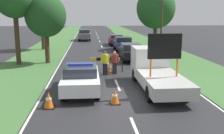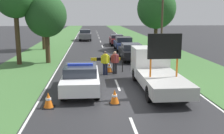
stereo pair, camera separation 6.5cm
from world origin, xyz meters
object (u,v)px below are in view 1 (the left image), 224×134
at_px(traffic_cone_near_police, 91,67).
at_px(queued_car_sedan_black, 131,51).
at_px(work_truck, 155,69).
at_px(road_barrier, 108,60).
at_px(roadside_tree_mid_left, 156,9).
at_px(roadside_tree_mid_right, 46,16).
at_px(traffic_cone_centre_front, 49,100).
at_px(traffic_cone_near_truck, 115,97).
at_px(queued_car_hatch_blue, 123,43).
at_px(queued_car_suv_grey, 84,35).
at_px(pedestrian_civilian, 115,61).
at_px(police_car, 81,78).
at_px(traffic_cone_behind_barrier, 109,67).
at_px(police_officer, 105,61).
at_px(roadside_tree_near_left, 42,12).
at_px(utility_pole, 162,16).
at_px(queued_car_wagon_maroon, 116,39).

relative_size(traffic_cone_near_police, queued_car_sedan_black, 0.12).
distance_m(traffic_cone_near_police, queued_car_sedan_black, 5.45).
height_order(work_truck, road_barrier, work_truck).
height_order(roadside_tree_mid_left, roadside_tree_mid_right, roadside_tree_mid_left).
xyz_separation_m(traffic_cone_centre_front, traffic_cone_near_truck, (2.93, 0.28, -0.02)).
xyz_separation_m(traffic_cone_near_truck, queued_car_hatch_blue, (2.65, 17.69, 0.47)).
height_order(work_truck, traffic_cone_near_truck, work_truck).
bearing_deg(queued_car_suv_grey, pedestrian_civilian, 95.83).
xyz_separation_m(traffic_cone_near_truck, roadside_tree_mid_right, (-4.59, 10.53, 3.55)).
bearing_deg(pedestrian_civilian, roadside_tree_mid_left, 53.81).
bearing_deg(police_car, traffic_cone_behind_barrier, 71.06).
distance_m(traffic_cone_behind_barrier, roadside_tree_mid_left, 14.45).
xyz_separation_m(traffic_cone_near_police, traffic_cone_centre_front, (-1.90, -7.58, 0.09)).
relative_size(pedestrian_civilian, traffic_cone_near_truck, 2.32).
bearing_deg(pedestrian_civilian, traffic_cone_centre_front, -130.04).
bearing_deg(police_officer, road_barrier, -127.72).
relative_size(police_car, queued_car_suv_grey, 1.06).
distance_m(police_officer, roadside_tree_near_left, 15.17).
bearing_deg(traffic_cone_centre_front, roadside_tree_near_left, 100.02).
relative_size(queued_car_sedan_black, roadside_tree_mid_right, 0.80).
xyz_separation_m(roadside_tree_mid_left, utility_pole, (-0.50, -4.33, -0.86)).
height_order(police_car, traffic_cone_near_police, police_car).
xyz_separation_m(police_car, utility_pole, (7.69, 12.46, 3.04)).
bearing_deg(police_car, queued_car_wagon_maroon, 82.26).
relative_size(traffic_cone_near_truck, queued_car_suv_grey, 0.16).
xyz_separation_m(roadside_tree_mid_right, utility_pole, (10.69, 4.00, -0.10)).
bearing_deg(queued_car_suv_grey, queued_car_hatch_blue, 110.60).
relative_size(traffic_cone_behind_barrier, utility_pole, 0.09).
bearing_deg(traffic_cone_near_police, police_officer, -57.07).
distance_m(traffic_cone_near_police, traffic_cone_near_truck, 7.37).
xyz_separation_m(traffic_cone_near_police, roadside_tree_near_left, (-5.34, 11.93, 4.01)).
height_order(pedestrian_civilian, queued_car_wagon_maroon, pedestrian_civilian).
xyz_separation_m(road_barrier, queued_car_hatch_blue, (2.46, 10.98, -0.04)).
bearing_deg(police_officer, traffic_cone_near_police, -76.97).
relative_size(work_truck, queued_car_sedan_black, 1.37).
distance_m(work_truck, pedestrian_civilian, 3.90).
bearing_deg(traffic_cone_behind_barrier, police_car, -112.03).
bearing_deg(queued_car_hatch_blue, queued_car_suv_grey, -69.40).
bearing_deg(roadside_tree_near_left, traffic_cone_near_truck, -71.65).
height_order(traffic_cone_near_police, roadside_tree_mid_left, roadside_tree_mid_left).
bearing_deg(police_officer, utility_pole, -145.32).
distance_m(traffic_cone_near_police, roadside_tree_mid_left, 14.53).
height_order(work_truck, traffic_cone_centre_front, work_truck).
relative_size(traffic_cone_behind_barrier, roadside_tree_mid_right, 0.12).
bearing_deg(traffic_cone_near_truck, police_officer, 90.88).
distance_m(traffic_cone_behind_barrier, queued_car_wagon_maroon, 16.59).
distance_m(work_truck, roadside_tree_near_left, 19.07).
bearing_deg(work_truck, queued_car_suv_grey, -80.30).
relative_size(queued_car_sedan_black, queued_car_hatch_blue, 1.02).
xyz_separation_m(traffic_cone_centre_front, queued_car_hatch_blue, (5.59, 17.97, 0.45)).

